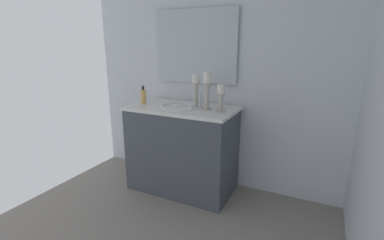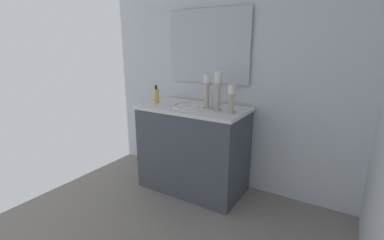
{
  "view_description": "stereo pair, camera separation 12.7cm",
  "coord_description": "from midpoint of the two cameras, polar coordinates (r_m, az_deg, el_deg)",
  "views": [
    {
      "loc": [
        1.21,
        1.06,
        1.42
      ],
      "look_at": [
        -0.02,
        0.45,
        1.05
      ],
      "focal_mm": 25.2,
      "sensor_mm": 36.0,
      "label": 1
    },
    {
      "loc": [
        1.14,
        1.17,
        1.42
      ],
      "look_at": [
        -0.02,
        0.45,
        1.05
      ],
      "focal_mm": 25.2,
      "sensor_mm": 36.0,
      "label": 2
    }
  ],
  "objects": [
    {
      "name": "sink_basin",
      "position": [
        2.61,
        1.7,
        2.01
      ],
      "size": [
        0.4,
        0.4,
        0.24
      ],
      "color": "white",
      "rests_on": "vanity_cabinet"
    },
    {
      "name": "wall_left",
      "position": [
        2.77,
        7.96,
        11.03
      ],
      "size": [
        0.04,
        2.72,
        2.45
      ],
      "primitive_type": "cube",
      "color": "silver",
      "rests_on": "ground"
    },
    {
      "name": "mirror",
      "position": [
        2.79,
        4.76,
        15.21
      ],
      "size": [
        0.02,
        0.89,
        0.72
      ],
      "primitive_type": "cube",
      "color": "silver"
    },
    {
      "name": "vanity_cabinet",
      "position": [
        2.73,
        1.62,
        -6.03
      ],
      "size": [
        0.58,
        1.05,
        0.86
      ],
      "color": "#474C56",
      "rests_on": "ground"
    },
    {
      "name": "candle_holder_mid",
      "position": [
        2.51,
        4.67,
        6.23
      ],
      "size": [
        0.09,
        0.09,
        0.32
      ],
      "color": "#B7B2A5",
      "rests_on": "vanity_cabinet"
    },
    {
      "name": "soap_bottle",
      "position": [
        2.79,
        -6.27,
        5.16
      ],
      "size": [
        0.06,
        0.06,
        0.18
      ],
      "color": "#E5B259",
      "rests_on": "vanity_cabinet"
    },
    {
      "name": "candle_holder_tall",
      "position": [
        2.37,
        9.9,
        4.54
      ],
      "size": [
        0.09,
        0.09,
        0.24
      ],
      "color": "#B7B2A5",
      "rests_on": "vanity_cabinet"
    },
    {
      "name": "candle_holder_short",
      "position": [
        2.43,
        7.02,
        6.32
      ],
      "size": [
        0.09,
        0.09,
        0.35
      ],
      "color": "#B7B2A5",
      "rests_on": "vanity_cabinet"
    }
  ]
}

